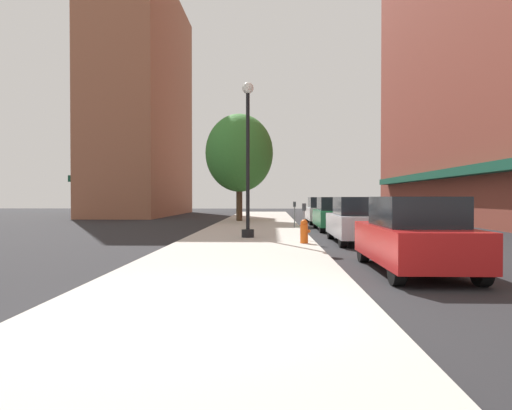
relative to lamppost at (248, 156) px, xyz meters
name	(u,v)px	position (x,y,z in m)	size (l,w,h in m)	color
ground_plane	(332,229)	(4.02, 6.50, -3.20)	(90.00, 90.00, 0.00)	#232326
sidewalk_slab	(255,227)	(0.02, 7.50, -3.14)	(4.80, 50.00, 0.12)	#B7B2A8
building_far_background	(143,104)	(-10.99, 25.50, 7.08)	(6.80, 18.00, 20.61)	#9E6047
lamppost	(248,156)	(0.00, 0.00, 0.00)	(0.48, 0.48, 5.90)	black
fire_hydrant	(304,231)	(1.99, -2.24, -2.68)	(0.33, 0.26, 0.79)	#E05614
parking_meter_near	(304,217)	(2.07, -1.10, -2.25)	(0.14, 0.09, 1.31)	slate
parking_meter_far	(295,211)	(2.07, 5.96, -2.25)	(0.14, 0.09, 1.31)	slate
tree_near	(239,153)	(-1.21, 12.78, 1.33)	(4.40, 4.40, 6.96)	#422D1E
car_red	(414,236)	(4.02, -7.54, -2.39)	(1.80, 4.30, 1.66)	black
car_silver	(358,221)	(4.02, -0.89, -2.39)	(1.80, 4.30, 1.66)	black
car_green	(334,214)	(4.02, 5.46, -2.39)	(1.80, 4.30, 1.66)	black
car_white	(322,211)	(4.02, 11.42, -2.39)	(1.80, 4.30, 1.66)	black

